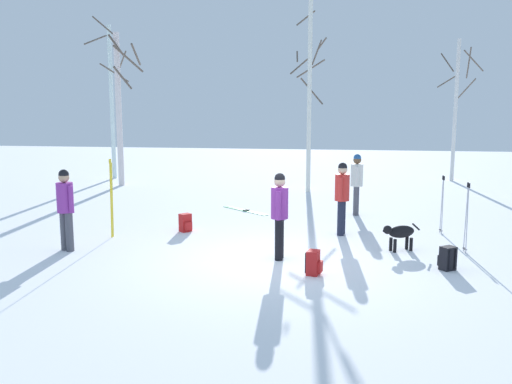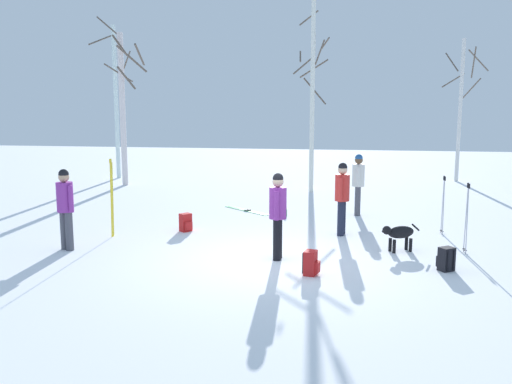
{
  "view_description": "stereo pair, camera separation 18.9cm",
  "coord_description": "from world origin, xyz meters",
  "px_view_note": "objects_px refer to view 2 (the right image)",
  "views": [
    {
      "loc": [
        1.33,
        -9.98,
        2.92
      ],
      "look_at": [
        -0.7,
        2.26,
        1.0
      ],
      "focal_mm": 37.2,
      "sensor_mm": 36.0,
      "label": 1
    },
    {
      "loc": [
        1.51,
        -9.94,
        2.92
      ],
      "look_at": [
        -0.7,
        2.26,
        1.0
      ],
      "focal_mm": 37.2,
      "sensor_mm": 36.0,
      "label": 2
    }
  ],
  "objects_px": {
    "person_3": "(278,210)",
    "backpack_2": "(311,263)",
    "person_2": "(358,180)",
    "backpack_1": "(186,223)",
    "water_bottle_0": "(286,212)",
    "birch_tree_1": "(123,105)",
    "dog": "(399,233)",
    "birch_tree_0": "(116,98)",
    "birch_tree_3": "(313,93)",
    "person_1": "(342,194)",
    "ski_pair_lying_0": "(247,210)",
    "person_0": "(65,204)",
    "birch_tree_4": "(461,106)",
    "ski_pair_planted_0": "(112,198)",
    "backpack_0": "(446,259)",
    "birch_tree_2": "(312,109)",
    "ski_poles_0": "(443,203)",
    "ski_poles_1": "(467,216)"
  },
  "relations": [
    {
      "from": "ski_pair_lying_0",
      "to": "birch_tree_0",
      "type": "bearing_deg",
      "value": 137.0
    },
    {
      "from": "person_0",
      "to": "backpack_1",
      "type": "relative_size",
      "value": 3.9
    },
    {
      "from": "person_2",
      "to": "birch_tree_3",
      "type": "xyz_separation_m",
      "value": [
        -1.61,
        4.07,
        2.52
      ]
    },
    {
      "from": "person_3",
      "to": "backpack_1",
      "type": "bearing_deg",
      "value": 141.59
    },
    {
      "from": "person_3",
      "to": "backpack_2",
      "type": "xyz_separation_m",
      "value": [
        0.73,
        -0.91,
        -0.77
      ]
    },
    {
      "from": "person_0",
      "to": "water_bottle_0",
      "type": "xyz_separation_m",
      "value": [
        4.1,
        4.39,
        -0.87
      ]
    },
    {
      "from": "ski_pair_planted_0",
      "to": "birch_tree_4",
      "type": "xyz_separation_m",
      "value": [
        9.75,
        11.63,
        2.18
      ]
    },
    {
      "from": "person_0",
      "to": "backpack_0",
      "type": "distance_m",
      "value": 7.66
    },
    {
      "from": "person_1",
      "to": "birch_tree_3",
      "type": "xyz_separation_m",
      "value": [
        -1.22,
        6.58,
        2.52
      ]
    },
    {
      "from": "person_3",
      "to": "dog",
      "type": "bearing_deg",
      "value": 22.61
    },
    {
      "from": "ski_pair_lying_0",
      "to": "backpack_2",
      "type": "xyz_separation_m",
      "value": [
        2.33,
        -5.78,
        0.2
      ]
    },
    {
      "from": "birch_tree_1",
      "to": "birch_tree_3",
      "type": "relative_size",
      "value": 0.86
    },
    {
      "from": "backpack_2",
      "to": "birch_tree_1",
      "type": "xyz_separation_m",
      "value": [
        -8.05,
        10.24,
        2.88
      ]
    },
    {
      "from": "person_3",
      "to": "birch_tree_4",
      "type": "height_order",
      "value": "birch_tree_4"
    },
    {
      "from": "dog",
      "to": "person_3",
      "type": "bearing_deg",
      "value": -157.39
    },
    {
      "from": "ski_pair_planted_0",
      "to": "backpack_1",
      "type": "xyz_separation_m",
      "value": [
        1.51,
        0.8,
        -0.69
      ]
    },
    {
      "from": "person_2",
      "to": "person_3",
      "type": "relative_size",
      "value": 1.0
    },
    {
      "from": "birch_tree_1",
      "to": "birch_tree_2",
      "type": "relative_size",
      "value": 1.03
    },
    {
      "from": "person_2",
      "to": "backpack_2",
      "type": "bearing_deg",
      "value": -98.58
    },
    {
      "from": "person_3",
      "to": "birch_tree_4",
      "type": "xyz_separation_m",
      "value": [
        5.71,
        12.84,
        2.1
      ]
    },
    {
      "from": "backpack_2",
      "to": "person_3",
      "type": "bearing_deg",
      "value": 128.7
    },
    {
      "from": "ski_poles_1",
      "to": "birch_tree_3",
      "type": "xyz_separation_m",
      "value": [
        -3.77,
        7.75,
        2.72
      ]
    },
    {
      "from": "person_3",
      "to": "ski_pair_lying_0",
      "type": "distance_m",
      "value": 5.22
    },
    {
      "from": "ski_poles_1",
      "to": "backpack_0",
      "type": "xyz_separation_m",
      "value": [
        -0.59,
        -1.34,
        -0.56
      ]
    },
    {
      "from": "birch_tree_1",
      "to": "ski_pair_lying_0",
      "type": "bearing_deg",
      "value": -37.93
    },
    {
      "from": "backpack_1",
      "to": "water_bottle_0",
      "type": "xyz_separation_m",
      "value": [
        2.17,
        2.29,
        -0.1
      ]
    },
    {
      "from": "person_1",
      "to": "backpack_0",
      "type": "xyz_separation_m",
      "value": [
        1.95,
        -2.51,
        -0.77
      ]
    },
    {
      "from": "person_2",
      "to": "person_3",
      "type": "distance_m",
      "value": 5.07
    },
    {
      "from": "dog",
      "to": "birch_tree_1",
      "type": "bearing_deg",
      "value": 139.41
    },
    {
      "from": "person_1",
      "to": "ski_pair_planted_0",
      "type": "distance_m",
      "value": 5.36
    },
    {
      "from": "person_2",
      "to": "birch_tree_1",
      "type": "distance_m",
      "value": 10.22
    },
    {
      "from": "dog",
      "to": "backpack_1",
      "type": "bearing_deg",
      "value": 168.46
    },
    {
      "from": "person_2",
      "to": "backpack_1",
      "type": "xyz_separation_m",
      "value": [
        -4.13,
        -2.8,
        -0.77
      ]
    },
    {
      "from": "ski_pair_lying_0",
      "to": "ski_poles_0",
      "type": "distance_m",
      "value": 5.59
    },
    {
      "from": "birch_tree_0",
      "to": "water_bottle_0",
      "type": "bearing_deg",
      "value": -40.8
    },
    {
      "from": "person_3",
      "to": "backpack_2",
      "type": "bearing_deg",
      "value": -51.3
    },
    {
      "from": "backpack_2",
      "to": "water_bottle_0",
      "type": "relative_size",
      "value": 1.87
    },
    {
      "from": "dog",
      "to": "birch_tree_3",
      "type": "xyz_separation_m",
      "value": [
        -2.43,
        7.88,
        3.11
      ]
    },
    {
      "from": "person_0",
      "to": "backpack_2",
      "type": "distance_m",
      "value": 5.31
    },
    {
      "from": "birch_tree_0",
      "to": "birch_tree_3",
      "type": "bearing_deg",
      "value": -16.31
    },
    {
      "from": "ski_pair_planted_0",
      "to": "ski_poles_0",
      "type": "height_order",
      "value": "ski_pair_planted_0"
    },
    {
      "from": "birch_tree_2",
      "to": "birch_tree_3",
      "type": "relative_size",
      "value": 0.83
    },
    {
      "from": "person_2",
      "to": "person_1",
      "type": "bearing_deg",
      "value": -98.91
    },
    {
      "from": "ski_pair_planted_0",
      "to": "backpack_1",
      "type": "height_order",
      "value": "ski_pair_planted_0"
    },
    {
      "from": "ski_pair_lying_0",
      "to": "birch_tree_0",
      "type": "relative_size",
      "value": 0.23
    },
    {
      "from": "birch_tree_1",
      "to": "birch_tree_0",
      "type": "bearing_deg",
      "value": 121.51
    },
    {
      "from": "dog",
      "to": "birch_tree_0",
      "type": "bearing_deg",
      "value": 136.61
    },
    {
      "from": "person_3",
      "to": "birch_tree_2",
      "type": "height_order",
      "value": "birch_tree_2"
    },
    {
      "from": "ski_pair_lying_0",
      "to": "birch_tree_3",
      "type": "height_order",
      "value": "birch_tree_3"
    },
    {
      "from": "person_3",
      "to": "backpack_0",
      "type": "bearing_deg",
      "value": -3.85
    }
  ]
}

